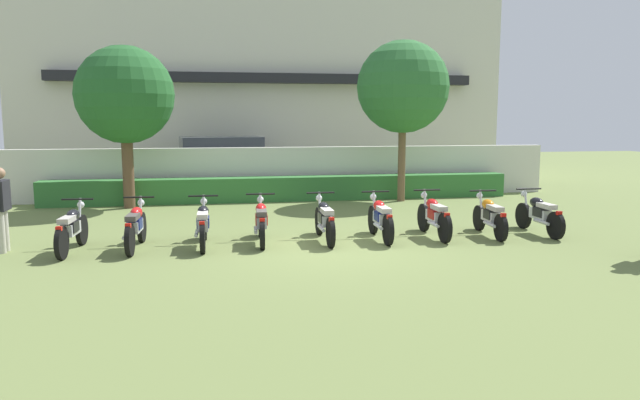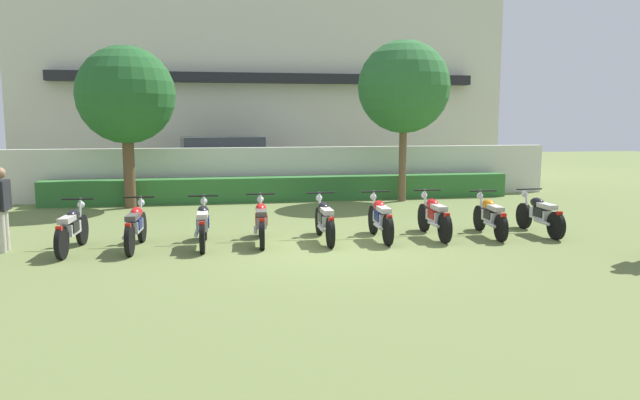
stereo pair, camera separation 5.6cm
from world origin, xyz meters
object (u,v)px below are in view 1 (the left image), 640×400
(tree_near_inspector, at_px, (125,96))
(motorcycle_in_row_8, at_px, (539,214))
(motorcycle_in_row_0, at_px, (72,229))
(motorcycle_in_row_3, at_px, (261,221))
(parked_car, at_px, (226,164))
(motorcycle_in_row_6, at_px, (434,216))
(motorcycle_in_row_4, at_px, (325,219))
(inspector_person, at_px, (1,203))
(motorcycle_in_row_1, at_px, (136,226))
(motorcycle_in_row_2, at_px, (203,224))
(motorcycle_in_row_5, at_px, (380,218))
(motorcycle_in_row_7, at_px, (490,216))
(tree_far_side, at_px, (403,87))

(tree_near_inspector, height_order, motorcycle_in_row_8, tree_near_inspector)
(motorcycle_in_row_0, xyz_separation_m, motorcycle_in_row_3, (3.59, 0.17, -0.00))
(parked_car, height_order, motorcycle_in_row_6, parked_car)
(motorcycle_in_row_4, relative_size, inspector_person, 1.21)
(tree_near_inspector, bearing_deg, inspector_person, -106.64)
(motorcycle_in_row_1, relative_size, inspector_person, 1.19)
(motorcycle_in_row_2, distance_m, motorcycle_in_row_6, 4.82)
(motorcycle_in_row_2, height_order, motorcycle_in_row_5, motorcycle_in_row_5)
(motorcycle_in_row_2, bearing_deg, motorcycle_in_row_0, 92.51)
(motorcycle_in_row_7, bearing_deg, motorcycle_in_row_3, 92.96)
(tree_far_side, bearing_deg, motorcycle_in_row_4, -122.38)
(tree_far_side, bearing_deg, motorcycle_in_row_5, -112.50)
(motorcycle_in_row_5, height_order, motorcycle_in_row_7, motorcycle_in_row_5)
(motorcycle_in_row_7, relative_size, motorcycle_in_row_8, 0.95)
(motorcycle_in_row_0, height_order, inspector_person, inspector_person)
(tree_near_inspector, height_order, motorcycle_in_row_3, tree_near_inspector)
(motorcycle_in_row_8, bearing_deg, motorcycle_in_row_0, 90.28)
(motorcycle_in_row_1, xyz_separation_m, motorcycle_in_row_3, (2.43, 0.12, -0.00))
(motorcycle_in_row_1, bearing_deg, motorcycle_in_row_3, -83.77)
(motorcycle_in_row_4, height_order, motorcycle_in_row_8, motorcycle_in_row_4)
(motorcycle_in_row_1, height_order, motorcycle_in_row_8, motorcycle_in_row_1)
(parked_car, relative_size, motorcycle_in_row_7, 2.60)
(motorcycle_in_row_4, relative_size, motorcycle_in_row_6, 1.02)
(tree_near_inspector, relative_size, motorcycle_in_row_4, 2.31)
(motorcycle_in_row_0, distance_m, motorcycle_in_row_4, 4.89)
(motorcycle_in_row_7, bearing_deg, motorcycle_in_row_0, 94.92)
(motorcycle_in_row_1, bearing_deg, motorcycle_in_row_8, -86.75)
(motorcycle_in_row_4, xyz_separation_m, motorcycle_in_row_6, (2.37, -0.02, 0.01))
(motorcycle_in_row_2, bearing_deg, motorcycle_in_row_6, -88.15)
(tree_far_side, bearing_deg, motorcycle_in_row_7, -88.60)
(tree_near_inspector, distance_m, motorcycle_in_row_7, 10.25)
(motorcycle_in_row_2, xyz_separation_m, motorcycle_in_row_7, (6.05, -0.06, -0.01))
(motorcycle_in_row_6, bearing_deg, motorcycle_in_row_4, 90.84)
(motorcycle_in_row_1, height_order, motorcycle_in_row_7, motorcycle_in_row_1)
(motorcycle_in_row_2, xyz_separation_m, motorcycle_in_row_4, (2.45, 0.07, -0.00))
(parked_car, relative_size, motorcycle_in_row_3, 2.51)
(motorcycle_in_row_3, relative_size, motorcycle_in_row_8, 0.98)
(motorcycle_in_row_1, relative_size, motorcycle_in_row_5, 1.02)
(motorcycle_in_row_0, relative_size, motorcycle_in_row_2, 1.00)
(motorcycle_in_row_4, bearing_deg, motorcycle_in_row_3, 89.15)
(motorcycle_in_row_7, distance_m, motorcycle_in_row_8, 1.17)
(motorcycle_in_row_3, xyz_separation_m, motorcycle_in_row_5, (2.47, -0.10, 0.01))
(tree_far_side, relative_size, motorcycle_in_row_0, 2.55)
(motorcycle_in_row_6, bearing_deg, motorcycle_in_row_3, 90.34)
(motorcycle_in_row_1, xyz_separation_m, motorcycle_in_row_8, (8.50, -0.04, -0.01))
(motorcycle_in_row_5, xyz_separation_m, inspector_person, (-7.33, 0.16, 0.49))
(motorcycle_in_row_1, bearing_deg, motorcycle_in_row_7, -86.92)
(motorcycle_in_row_5, distance_m, motorcycle_in_row_6, 1.20)
(motorcycle_in_row_6, bearing_deg, tree_far_side, -9.97)
(motorcycle_in_row_4, xyz_separation_m, inspector_person, (-6.16, 0.10, 0.50))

